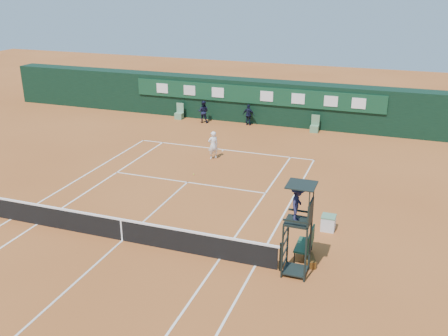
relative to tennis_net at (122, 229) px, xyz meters
The scene contains 14 objects.
ground 0.51m from the tennis_net, ahead, with size 90.00×90.00×0.00m, color #AF5C29.
court_lines 0.50m from the tennis_net, ahead, with size 11.05×23.85×0.01m.
tennis_net is the anchor object (origin of this frame).
back_wall 18.77m from the tennis_net, 90.00° to the left, with size 40.00×1.65×3.00m.
linesman_chair_left 18.33m from the tennis_net, 107.46° to the left, with size 0.55×0.50×1.15m.
linesman_chair_right 18.05m from the tennis_net, 75.57° to the left, with size 0.55×0.50×1.15m.
umpire_chair 7.20m from the tennis_net, ahead, with size 0.96×0.95×3.42m.
player_bench 7.20m from the tennis_net, 10.00° to the left, with size 0.56×1.20×1.10m.
tennis_bag 7.36m from the tennis_net, ahead, with size 0.33×0.76×0.28m, color black.
cooler 8.37m from the tennis_net, 25.92° to the left, with size 0.57×0.57×0.65m.
tennis_ball 7.46m from the tennis_net, 90.69° to the left, with size 0.07×0.07×0.07m, color #B9CB2F.
player 10.20m from the tennis_net, 90.23° to the left, with size 0.59×0.39×1.63m, color white.
ball_kid_left 17.51m from the tennis_net, 101.38° to the left, with size 0.77×0.60×1.59m, color black.
ball_kid_right 17.58m from the tennis_net, 90.61° to the left, with size 0.87×0.36×1.48m, color black.
Camera 1 is at (9.68, -15.05, 9.73)m, focal length 40.00 mm.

